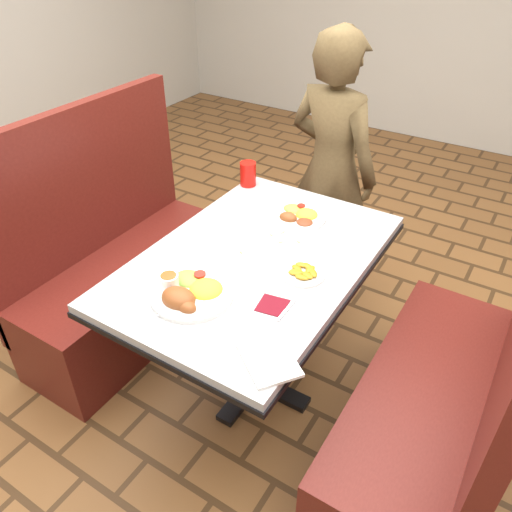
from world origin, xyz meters
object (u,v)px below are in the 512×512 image
at_px(near_dinner_plate, 190,289).
at_px(red_tumbler, 248,174).
at_px(booth_bench_right, 436,412).
at_px(plantain_plate, 303,273).
at_px(far_dinner_plate, 299,214).
at_px(booth_bench_left, 125,275).
at_px(dining_table, 256,275).
at_px(diner_person, 331,171).

relative_size(near_dinner_plate, red_tumbler, 2.51).
xyz_separation_m(booth_bench_right, plantain_plate, (-0.58, -0.01, 0.43)).
distance_m(far_dinner_plate, red_tumbler, 0.40).
bearing_deg(near_dinner_plate, booth_bench_left, 155.45).
distance_m(near_dinner_plate, far_dinner_plate, 0.68).
distance_m(booth_bench_left, red_tumbler, 0.82).
bearing_deg(red_tumbler, near_dinner_plate, -70.65).
bearing_deg(plantain_plate, near_dinner_plate, -131.13).
xyz_separation_m(dining_table, plantain_plate, (0.22, -0.01, 0.11)).
height_order(booth_bench_left, plantain_plate, booth_bench_left).
bearing_deg(red_tumbler, diner_person, 56.08).
height_order(booth_bench_left, far_dinner_plate, booth_bench_left).
xyz_separation_m(booth_bench_left, near_dinner_plate, (0.73, -0.33, 0.45)).
relative_size(booth_bench_right, red_tumbler, 10.15).
distance_m(booth_bench_left, booth_bench_right, 1.60).
height_order(dining_table, red_tumbler, red_tumbler).
relative_size(diner_person, plantain_plate, 8.76).
bearing_deg(booth_bench_left, near_dinner_plate, -24.55).
distance_m(near_dinner_plate, red_tumbler, 0.89).
xyz_separation_m(far_dinner_plate, plantain_plate, (0.21, -0.36, -0.01)).
relative_size(dining_table, far_dinner_plate, 5.00).
relative_size(dining_table, near_dinner_plate, 4.08).
height_order(diner_person, far_dinner_plate, diner_person).
bearing_deg(booth_bench_right, dining_table, 180.00).
xyz_separation_m(diner_person, plantain_plate, (0.31, -0.91, 0.03)).
xyz_separation_m(near_dinner_plate, red_tumbler, (-0.29, 0.84, 0.03)).
relative_size(booth_bench_left, near_dinner_plate, 4.04).
xyz_separation_m(dining_table, far_dinner_plate, (0.01, 0.35, 0.12)).
height_order(plantain_plate, red_tumbler, red_tumbler).
bearing_deg(far_dinner_plate, near_dinner_plate, -96.13).
bearing_deg(booth_bench_left, red_tumbler, 48.82).
relative_size(booth_bench_right, diner_person, 0.82).
xyz_separation_m(booth_bench_right, near_dinner_plate, (-0.87, -0.33, 0.45)).
bearing_deg(red_tumbler, plantain_plate, -41.67).
bearing_deg(dining_table, red_tumbler, 125.70).
bearing_deg(diner_person, near_dinner_plate, 102.54).
relative_size(booth_bench_left, diner_person, 0.82).
bearing_deg(diner_person, booth_bench_right, 146.07).
xyz_separation_m(diner_person, red_tumbler, (-0.27, -0.40, 0.08)).
height_order(booth_bench_right, far_dinner_plate, booth_bench_right).
bearing_deg(far_dinner_plate, red_tumbler, 157.01).
relative_size(booth_bench_right, far_dinner_plate, 4.95).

